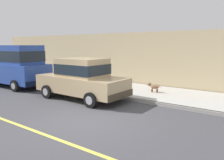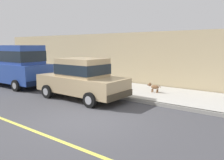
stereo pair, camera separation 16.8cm
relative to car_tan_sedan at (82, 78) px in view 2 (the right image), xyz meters
The scene contains 8 objects.
ground_plane 3.28m from the car_tan_sedan, 134.10° to the right, with size 80.00×80.00×0.00m, color #424247.
curb 2.63m from the car_tan_sedan, 65.48° to the right, with size 0.16×64.00×0.14m, color gray.
sidewalk 3.72m from the car_tan_sedan, 38.49° to the right, with size 3.60×64.00×0.14m, color #B7B5AD.
lane_centre_line 4.50m from the car_tan_sedan, 149.26° to the right, with size 0.12×57.60×0.01m, color #E0D64C.
car_tan_sedan is the anchor object (origin of this frame).
car_blue_van 5.67m from the car_tan_sedan, 90.41° to the left, with size 2.26×4.96×2.52m.
dog_brown 3.69m from the car_tan_sedan, 40.39° to the right, with size 0.20×0.75×0.49m.
building_facade 6.25m from the car_tan_sedan, 37.57° to the left, with size 0.50×20.00×3.31m, color tan.
Camera 2 is at (-5.23, -5.09, 2.51)m, focal length 35.63 mm.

